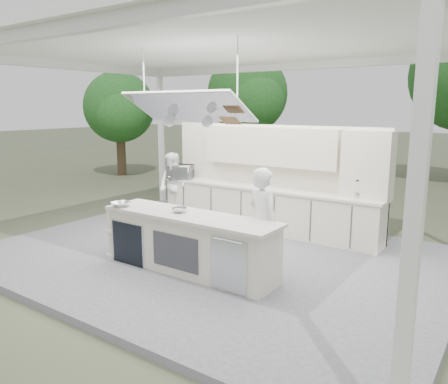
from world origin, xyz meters
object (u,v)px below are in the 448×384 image
Objects in this scene: head_chef at (263,223)px; sous_chef at (173,186)px; back_counter at (265,208)px; demo_island at (188,243)px.

head_chef is 1.10× the size of sous_chef.
back_counter is at bearing -39.56° from head_chef.
demo_island and back_counter have the same top height.
head_chef is at bearing -61.22° from back_counter.
sous_chef reaches higher than demo_island.
head_chef is at bearing 23.88° from demo_island.
sous_chef reaches higher than back_counter.
back_counter is 2.68m from head_chef.
head_chef reaches higher than sous_chef.
demo_island is 1.79× the size of head_chef.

